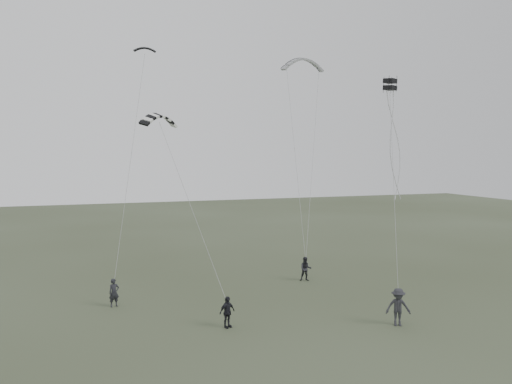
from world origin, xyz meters
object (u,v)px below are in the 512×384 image
object	(u,v)px
flyer_center	(227,312)
kite_dark_small	(145,48)
flyer_far	(398,307)
kite_box	(390,84)
kite_striped	(159,115)
flyer_left	(114,293)
kite_pale_large	(303,59)
flyer_right	(306,269)

from	to	relation	value
flyer_center	kite_dark_small	size ratio (longest dim) A/B	1.08
flyer_far	kite_box	bearing A→B (deg)	83.36
kite_striped	kite_box	distance (m)	14.82
flyer_left	flyer_center	distance (m)	7.67
flyer_center	kite_pale_large	xyz separation A→B (m)	(10.63, 14.23, 15.92)
kite_box	flyer_right	bearing A→B (deg)	112.04
flyer_right	kite_box	world-z (taller)	kite_box
flyer_center	flyer_far	distance (m)	8.85
flyer_far	kite_pale_large	bearing A→B (deg)	105.12
flyer_left	kite_dark_small	size ratio (longest dim) A/B	1.10
kite_dark_small	kite_pale_large	bearing A→B (deg)	14.80
flyer_right	kite_striped	bearing A→B (deg)	-157.65
flyer_right	flyer_far	distance (m)	10.03
flyer_far	flyer_center	bearing A→B (deg)	-174.79
kite_box	kite_striped	bearing A→B (deg)	141.11
flyer_right	kite_box	size ratio (longest dim) A/B	2.31
flyer_center	flyer_far	xyz separation A→B (m)	(8.45, -2.63, 0.17)
flyer_right	kite_pale_large	size ratio (longest dim) A/B	0.47
flyer_right	kite_pale_large	bearing A→B (deg)	86.42
flyer_center	kite_striped	bearing A→B (deg)	84.99
kite_pale_large	kite_striped	distance (m)	15.97
flyer_right	flyer_center	world-z (taller)	flyer_right
flyer_right	kite_dark_small	world-z (taller)	kite_dark_small
flyer_left	kite_striped	size ratio (longest dim) A/B	0.64
flyer_left	kite_box	bearing A→B (deg)	-21.02
flyer_right	kite_striped	distance (m)	14.57
flyer_center	kite_dark_small	world-z (taller)	kite_dark_small
flyer_far	kite_striped	size ratio (longest dim) A/B	0.76
flyer_far	kite_striped	bearing A→B (deg)	161.61
kite_dark_small	flyer_right	bearing A→B (deg)	-18.70
kite_striped	flyer_center	bearing A→B (deg)	-104.83
flyer_center	kite_pale_large	distance (m)	23.85
kite_pale_large	kite_box	bearing A→B (deg)	-79.37
kite_pale_large	flyer_right	bearing A→B (deg)	-109.19
flyer_left	kite_pale_large	distance (m)	24.09
kite_dark_small	kite_striped	size ratio (longest dim) A/B	0.58
flyer_far	kite_dark_small	bearing A→B (deg)	149.95
flyer_right	flyer_far	bearing A→B (deg)	-67.83
flyer_center	flyer_far	size ratio (longest dim) A/B	0.83
flyer_left	flyer_far	world-z (taller)	flyer_far
kite_pale_large	kite_dark_small	bearing A→B (deg)	-166.17
flyer_far	kite_pale_large	world-z (taller)	kite_pale_large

